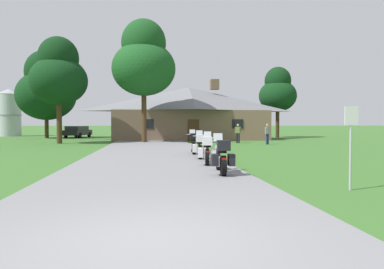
{
  "coord_description": "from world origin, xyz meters",
  "views": [
    {
      "loc": [
        -0.01,
        -4.95,
        1.7
      ],
      "look_at": [
        2.78,
        18.59,
        0.96
      ],
      "focal_mm": 32.92,
      "sensor_mm": 36.0,
      "label": 1
    }
  ],
  "objects": [
    {
      "name": "metal_signpost_roadside",
      "position": [
        5.05,
        3.42,
        1.35
      ],
      "size": [
        0.36,
        0.06,
        2.14
      ],
      "color": "#9EA0A5",
      "rests_on": "ground"
    },
    {
      "name": "tree_right_of_lodge",
      "position": [
        15.29,
        36.11,
        5.57
      ],
      "size": [
        4.5,
        4.5,
        8.53
      ],
      "color": "#422D19",
      "rests_on": "ground"
    },
    {
      "name": "ground_plane",
      "position": [
        0.0,
        20.0,
        0.0
      ],
      "size": [
        500.0,
        500.0,
        0.0
      ],
      "primitive_type": "plane",
      "color": "#386628"
    },
    {
      "name": "motorcycle_blue_third_in_row",
      "position": [
        2.32,
        11.52,
        0.61
      ],
      "size": [
        0.86,
        2.08,
        1.3
      ],
      "rotation": [
        0.0,
        0.0,
        -0.11
      ],
      "color": "black",
      "rests_on": "asphalt_driveway"
    },
    {
      "name": "motorcycle_red_farthest_in_row",
      "position": [
        2.32,
        14.12,
        0.62
      ],
      "size": [
        0.66,
        2.08,
        1.3
      ],
      "rotation": [
        0.0,
        0.0,
        -0.06
      ],
      "color": "black",
      "rests_on": "asphalt_driveway"
    },
    {
      "name": "motorcycle_yellow_second_in_row",
      "position": [
        2.28,
        9.07,
        0.61
      ],
      "size": [
        0.94,
        2.07,
        1.3
      ],
      "rotation": [
        0.0,
        0.0,
        -0.17
      ],
      "color": "black",
      "rests_on": "asphalt_driveway"
    },
    {
      "name": "stone_lodge",
      "position": [
        4.17,
        33.16,
        2.9
      ],
      "size": [
        16.71,
        8.62,
        6.53
      ],
      "color": "brown",
      "rests_on": "ground"
    },
    {
      "name": "bystander_olive_shirt_near_lodge",
      "position": [
        7.57,
        24.96,
        0.93
      ],
      "size": [
        0.5,
        0.36,
        1.67
      ],
      "rotation": [
        0.0,
        0.0,
        2.67
      ],
      "color": "black",
      "rests_on": "ground"
    },
    {
      "name": "bystander_gray_shirt_beside_signpost",
      "position": [
        9.46,
        22.73,
        0.95
      ],
      "size": [
        0.46,
        0.39,
        1.69
      ],
      "rotation": [
        0.0,
        0.0,
        3.77
      ],
      "color": "navy",
      "rests_on": "ground"
    },
    {
      "name": "tree_left_far",
      "position": [
        -11.98,
        37.61,
        5.77
      ],
      "size": [
        6.72,
        6.72,
        10.17
      ],
      "color": "#422D19",
      "rests_on": "ground"
    },
    {
      "name": "tree_left_near",
      "position": [
        -7.68,
        25.95,
        5.87
      ],
      "size": [
        4.77,
        4.77,
        9.02
      ],
      "color": "#422D19",
      "rests_on": "ground"
    },
    {
      "name": "tree_by_lodge_front",
      "position": [
        -0.56,
        26.49,
        7.19
      ],
      "size": [
        5.6,
        5.6,
        10.88
      ],
      "color": "#422D19",
      "rests_on": "ground"
    },
    {
      "name": "metal_silo_distant",
      "position": [
        -18.88,
        44.96,
        3.19
      ],
      "size": [
        3.05,
        3.05,
        6.37
      ],
      "color": "#B2B7BC",
      "rests_on": "ground"
    },
    {
      "name": "parked_black_suv_far_left",
      "position": [
        -8.72,
        38.67,
        0.78
      ],
      "size": [
        2.76,
        4.88,
        1.4
      ],
      "rotation": [
        0.0,
        0.0,
        -0.21
      ],
      "color": "black",
      "rests_on": "ground"
    },
    {
      "name": "asphalt_driveway",
      "position": [
        0.0,
        18.0,
        0.03
      ],
      "size": [
        6.4,
        80.0,
        0.06
      ],
      "primitive_type": "cube",
      "color": "slate",
      "rests_on": "ground"
    },
    {
      "name": "motorcycle_silver_nearest_to_camera",
      "position": [
        2.29,
        6.3,
        0.61
      ],
      "size": [
        0.81,
        2.08,
        1.3
      ],
      "rotation": [
        0.0,
        0.0,
        -0.08
      ],
      "color": "black",
      "rests_on": "asphalt_driveway"
    }
  ]
}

